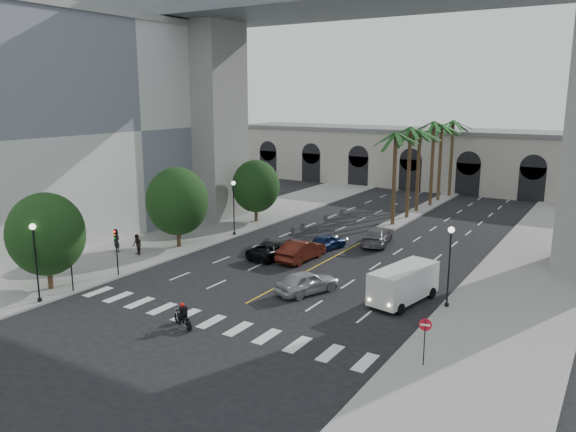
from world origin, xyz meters
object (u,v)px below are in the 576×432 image
object	(u,v)px
car_a	(307,282)
car_e	(327,242)
pedestrian_a	(117,242)
do_not_enter_sign	(425,332)
car_c	(273,250)
car_d	(377,236)
lamp_post_left_near	(35,256)
traffic_signal_near	(70,258)
motorcycle_rider	(183,316)
traffic_signal_far	(116,244)
lamp_post_left_far	(234,203)
pedestrian_b	(137,245)
cargo_van	(403,283)
lamp_post_right	(449,260)
car_b	(301,250)

from	to	relation	value
car_a	car_e	xyz separation A→B (m)	(-3.98, 10.56, -0.09)
pedestrian_a	do_not_enter_sign	size ratio (longest dim) A/B	0.68
car_c	do_not_enter_sign	xyz separation A→B (m)	(16.86, -12.31, 1.20)
car_c	car_d	bearing A→B (deg)	-116.08
lamp_post_left_near	traffic_signal_near	distance (m)	2.60
motorcycle_rider	car_e	xyz separation A→B (m)	(-0.73, 19.37, 0.01)
lamp_post_left_near	pedestrian_a	world-z (taller)	lamp_post_left_near
traffic_signal_far	motorcycle_rider	distance (m)	11.52
car_e	pedestrian_a	world-z (taller)	pedestrian_a
lamp_post_left_far	motorcycle_rider	bearing A→B (deg)	-60.95
traffic_signal_near	do_not_enter_sign	bearing A→B (deg)	4.74
car_a	motorcycle_rider	bearing A→B (deg)	92.00
lamp_post_left_far	car_d	distance (m)	13.79
lamp_post_left_far	traffic_signal_near	xyz separation A→B (m)	(0.10, -18.50, -0.71)
traffic_signal_near	car_c	world-z (taller)	traffic_signal_near
traffic_signal_near	traffic_signal_far	size ratio (longest dim) A/B	1.00
pedestrian_b	do_not_enter_sign	distance (m)	27.56
traffic_signal_far	lamp_post_left_far	bearing A→B (deg)	90.40
car_e	traffic_signal_near	bearing A→B (deg)	73.66
motorcycle_rider	cargo_van	size ratio (longest dim) A/B	0.34
lamp_post_left_near	motorcycle_rider	xyz separation A→B (m)	(10.55, 2.01, -2.54)
car_a	cargo_van	world-z (taller)	cargo_van
lamp_post_right	traffic_signal_near	xyz separation A→B (m)	(-22.70, -10.50, -0.71)
car_a	traffic_signal_near	bearing A→B (deg)	53.52
lamp_post_right	car_c	bearing A→B (deg)	166.29
traffic_signal_near	car_c	xyz separation A→B (m)	(7.12, 14.30, -1.82)
car_b	do_not_enter_sign	bearing A→B (deg)	140.82
lamp_post_right	cargo_van	world-z (taller)	lamp_post_right
car_b	cargo_van	world-z (taller)	cargo_van
car_c	traffic_signal_near	bearing A→B (deg)	71.42
traffic_signal_near	car_e	xyz separation A→B (m)	(9.71, 18.88, -1.82)
traffic_signal_far	car_e	bearing A→B (deg)	56.87
motorcycle_rider	cargo_van	distance (m)	14.21
car_b	car_e	bearing A→B (deg)	-91.17
traffic_signal_near	cargo_van	xyz separation A→B (m)	(19.93, 10.07, -1.19)
do_not_enter_sign	motorcycle_rider	bearing A→B (deg)	174.97
pedestrian_a	car_d	bearing A→B (deg)	35.61
motorcycle_rider	car_a	xyz separation A→B (m)	(3.25, 8.81, 0.11)
car_a	pedestrian_b	distance (m)	16.47
motorcycle_rider	car_c	size ratio (longest dim) A/B	0.40
car_e	car_d	bearing A→B (deg)	-117.82
car_b	car_e	distance (m)	4.06
traffic_signal_near	car_e	distance (m)	21.31
car_b	pedestrian_a	bearing A→B (deg)	26.37
lamp_post_left_far	car_a	world-z (taller)	lamp_post_left_far
pedestrian_a	car_c	bearing A→B (deg)	22.75
car_b	car_c	size ratio (longest dim) A/B	1.03
car_a	cargo_van	xyz separation A→B (m)	(6.23, 1.75, 0.54)
traffic_signal_near	car_a	bearing A→B (deg)	31.28
car_d	car_a	bearing A→B (deg)	81.70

